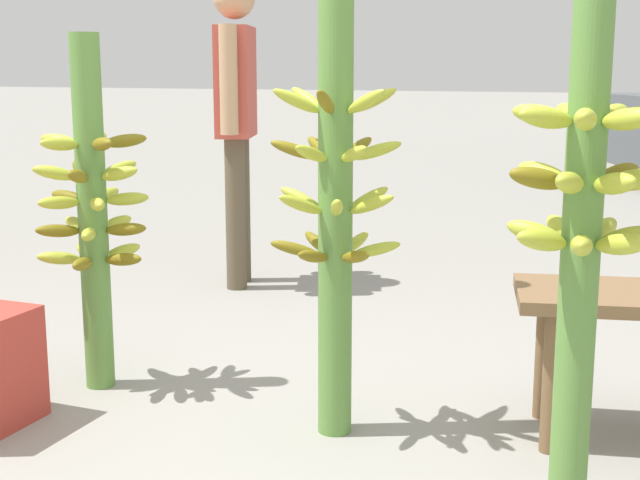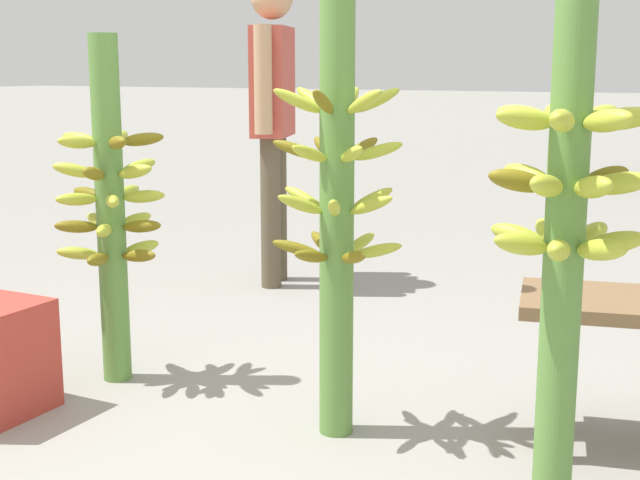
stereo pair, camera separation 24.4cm
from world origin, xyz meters
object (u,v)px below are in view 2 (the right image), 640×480
object	(u,v)px
banana_stalk_right	(566,206)
banana_stalk_center	(337,182)
vendor_person	(273,103)
banana_stalk_left	(110,207)

from	to	relation	value
banana_stalk_right	banana_stalk_center	bearing A→B (deg)	155.14
banana_stalk_center	vendor_person	distance (m)	2.02
banana_stalk_center	banana_stalk_right	distance (m)	0.84
banana_stalk_right	vendor_person	bearing A→B (deg)	134.34
banana_stalk_center	banana_stalk_left	bearing A→B (deg)	175.98
banana_stalk_left	banana_stalk_center	world-z (taller)	banana_stalk_center
banana_stalk_right	vendor_person	xyz separation A→B (m)	(-1.93, 1.98, 0.13)
banana_stalk_left	vendor_person	distance (m)	1.61
banana_stalk_center	banana_stalk_right	world-z (taller)	banana_stalk_right
banana_stalk_left	vendor_person	world-z (taller)	vendor_person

